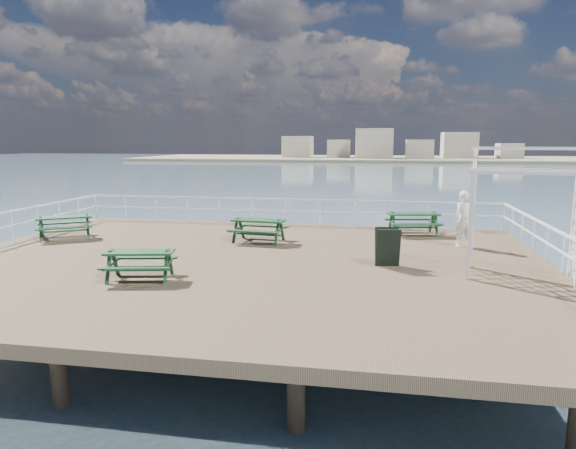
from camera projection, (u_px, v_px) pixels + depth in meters
The scene contains 10 objects.
ground at pixel (244, 264), 15.40m from camera, with size 18.00×14.00×0.30m, color brown.
sea_backdrop at pixel (412, 155), 143.44m from camera, with size 300.00×300.00×9.20m.
railing at pixel (261, 218), 17.74m from camera, with size 17.77×13.76×1.10m.
picnic_table_a at pixel (64, 222), 18.70m from camera, with size 2.39×2.28×0.91m.
picnic_table_b at pixel (259, 226), 18.04m from camera, with size 1.97×1.65×0.89m.
picnic_table_c at pixel (413, 219), 19.47m from camera, with size 2.16×1.86×0.93m.
picnic_table_d at pixel (140, 259), 13.14m from camera, with size 1.97×1.71×0.84m.
trellis_arbor at pixel (523, 221), 13.13m from camera, with size 2.94×1.95×3.37m.
sandwich_board at pixel (387, 247), 14.50m from camera, with size 0.74×0.59×1.11m.
person at pixel (464, 219), 17.09m from camera, with size 0.69×0.45×1.88m, color white.
Camera 1 is at (3.98, -14.52, 3.52)m, focal length 32.00 mm.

